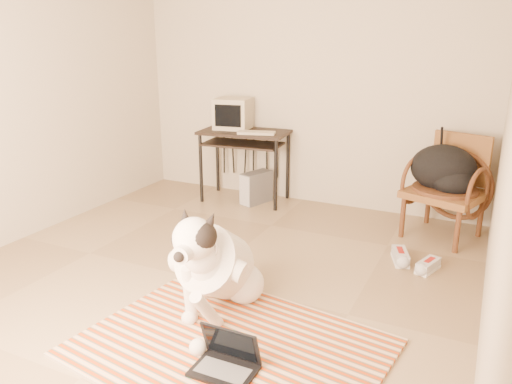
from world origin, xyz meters
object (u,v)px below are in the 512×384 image
Objects in this scene: dog at (215,266)px; laptop at (227,359)px; computer_desk at (244,141)px; rattan_chair at (448,187)px; pc_tower at (256,188)px; crt_monitor at (233,113)px; backpack at (445,170)px.

dog is 3.23× the size of laptop.
laptop is at bearing -54.95° from dog.
computer_desk is at bearing 112.48° from dog.
laptop is at bearing -107.95° from rattan_chair.
pc_tower is at bearing -8.40° from computer_desk.
computer_desk is 2.34× the size of crt_monitor.
crt_monitor is 0.74× the size of backpack.
backpack is at bearing -3.24° from pc_tower.
backpack is at bearing -3.64° from computer_desk.
rattan_chair is (2.05, -0.09, 0.30)m from pc_tower.
computer_desk is 1.07× the size of rattan_chair.
laptop is 0.86× the size of pc_tower.
crt_monitor is at bearing 174.60° from backpack.
crt_monitor is at bearing 154.98° from computer_desk.
rattan_chair is at bearing -3.09° from computer_desk.
dog is 2.69m from crt_monitor.
backpack reaches higher than dog.
backpack is (2.17, -0.14, -0.06)m from computer_desk.
crt_monitor is (-0.18, 0.08, 0.29)m from computer_desk.
crt_monitor is 2.38m from backpack.
computer_desk is at bearing 115.18° from laptop.
rattan_chair reaches higher than computer_desk.
dog is 2.49m from computer_desk.
dog is 1.13× the size of computer_desk.
dog is 2.77× the size of pc_tower.
computer_desk is 2.22m from rattan_chair.
rattan_chair is at bearing 59.55° from dog.
dog is at bearing -70.98° from pc_tower.
crt_monitor is (-1.12, 2.36, 0.65)m from dog.
crt_monitor reaches higher than rattan_chair.
crt_monitor is 2.45m from rattan_chair.
rattan_chair is 1.62× the size of backpack.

